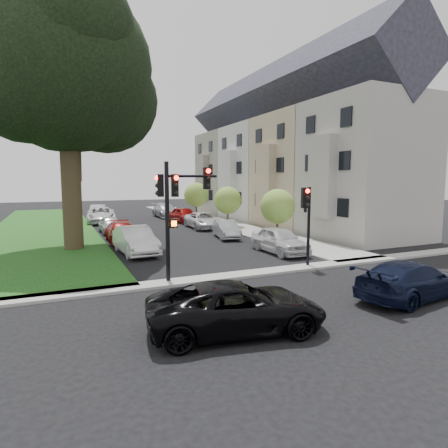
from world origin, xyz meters
name	(u,v)px	position (x,y,z in m)	size (l,w,h in m)	color
ground	(275,286)	(0.00, 0.00, 0.00)	(140.00, 140.00, 0.00)	black
grass_strip	(44,228)	(-9.00, 24.00, 0.06)	(8.00, 44.00, 0.12)	#103B0D
sidewalk_right	(208,220)	(6.75, 24.00, 0.06)	(3.50, 44.00, 0.12)	gray
sidewalk_cross	(251,274)	(0.00, 2.00, 0.06)	(60.00, 1.00, 0.12)	gray
house_a	(366,142)	(12.45, 8.00, 6.93)	(7.70, 7.55, 15.97)	#A09C97
house_b	(302,150)	(12.45, 15.50, 6.93)	(7.70, 7.55, 15.97)	gray
house_c	(261,155)	(12.45, 23.00, 6.93)	(7.70, 7.55, 15.97)	silver
house_d	(231,159)	(12.45, 30.50, 6.93)	(7.70, 7.55, 15.97)	gray
eucalyptus	(64,67)	(-7.08, 11.79, 10.76)	(11.12, 10.09, 15.75)	#3D331F
small_tree_a	(278,207)	(6.20, 9.63, 2.43)	(2.44, 2.44, 3.66)	#3D331F
small_tree_b	(228,200)	(6.20, 17.92, 2.46)	(2.47, 2.47, 3.70)	#3D331F
small_tree_c	(196,195)	(6.20, 26.16, 2.67)	(2.67, 2.67, 4.01)	#3D331F
traffic_signal_main	(176,200)	(-3.41, 2.23, 3.45)	(2.45, 0.66, 5.01)	black
traffic_signal_secondary	(307,212)	(3.12, 2.19, 2.75)	(0.53, 0.43, 3.94)	black
car_cross_near	(237,307)	(-3.41, -3.43, 0.70)	(2.33, 5.05, 1.40)	black
car_cross_far	(411,280)	(3.63, -3.38, 0.69)	(1.94, 4.77, 1.38)	black
car_parked_0	(280,240)	(3.96, 5.85, 0.77)	(1.82, 4.53, 1.54)	silver
car_parked_1	(226,229)	(3.49, 12.33, 0.66)	(1.40, 4.00, 1.32)	#999BA0
car_parked_2	(203,220)	(3.98, 18.30, 0.72)	(2.40, 5.20, 1.45)	silver
car_parked_3	(184,215)	(3.84, 23.19, 0.79)	(1.86, 4.64, 1.58)	maroon
car_parked_4	(166,210)	(3.66, 29.45, 0.79)	(2.21, 5.44, 1.58)	#999BA0
car_parked_5	(135,240)	(-3.81, 9.07, 0.80)	(1.69, 4.85, 1.60)	silver
car_parked_6	(122,232)	(-3.85, 13.70, 0.69)	(1.92, 4.73, 1.37)	maroon
car_parked_7	(111,225)	(-3.94, 18.61, 0.68)	(1.61, 4.01, 1.37)	#999BA0
car_parked_8	(101,215)	(-3.82, 26.36, 0.80)	(2.67, 5.79, 1.61)	silver
car_parked_9	(98,211)	(-3.59, 31.81, 0.74)	(1.56, 4.49, 1.48)	silver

